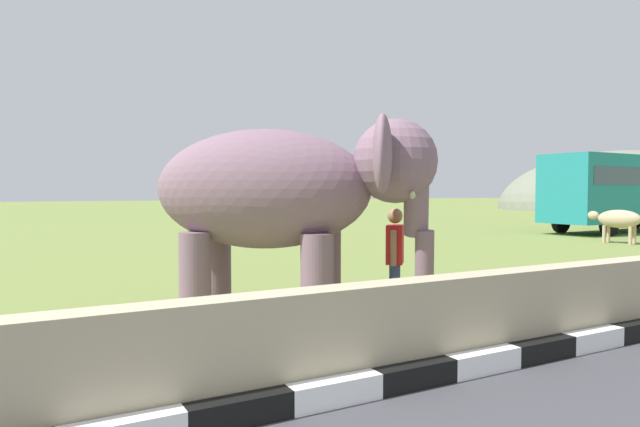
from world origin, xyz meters
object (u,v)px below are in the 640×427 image
at_px(cow_near, 618,220).
at_px(bus_teal, 624,187).
at_px(person_handler, 395,257).
at_px(elephant, 288,192).

bearing_deg(cow_near, bus_teal, 31.15).
bearing_deg(cow_near, person_handler, -158.15).
relative_size(elephant, person_handler, 2.37).
bearing_deg(cow_near, elephant, -161.41).
distance_m(elephant, bus_teal, 23.25).
height_order(elephant, cow_near, elephant).
height_order(person_handler, cow_near, person_handler).
distance_m(elephant, person_handler, 1.90).
relative_size(person_handler, cow_near, 0.86).
bearing_deg(elephant, bus_teal, 22.20).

